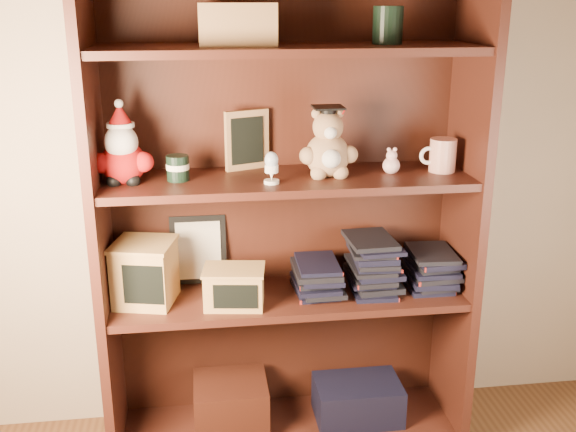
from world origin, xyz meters
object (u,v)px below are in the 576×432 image
object	(u,v)px
grad_teddy_bear	(328,149)
teacher_mug	(442,155)
bookcase	(285,223)
treats_box	(145,272)

from	to	relation	value
grad_teddy_bear	teacher_mug	bearing A→B (deg)	1.04
teacher_mug	grad_teddy_bear	bearing A→B (deg)	-178.96
bookcase	grad_teddy_bear	xyz separation A→B (m)	(0.13, -0.06, 0.26)
bookcase	teacher_mug	xyz separation A→B (m)	(0.50, -0.05, 0.22)
bookcase	teacher_mug	world-z (taller)	bookcase
teacher_mug	treats_box	xyz separation A→B (m)	(-0.96, -0.00, -0.35)
grad_teddy_bear	treats_box	bearing A→B (deg)	179.42
grad_teddy_bear	teacher_mug	xyz separation A→B (m)	(0.37, 0.01, -0.03)
grad_teddy_bear	treats_box	world-z (taller)	grad_teddy_bear
bookcase	teacher_mug	bearing A→B (deg)	-5.78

